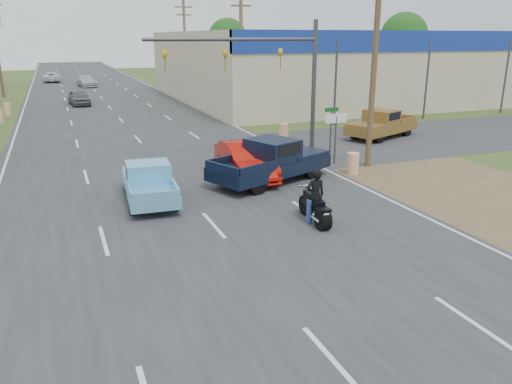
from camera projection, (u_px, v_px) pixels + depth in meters
name	position (u px, v px, depth m)	size (l,w,h in m)	color
ground	(333.00, 362.00, 9.82)	(200.00, 200.00, 0.00)	#3A481D
main_road	(110.00, 107.00, 45.28)	(15.00, 180.00, 0.02)	#2D2D30
cross_road	(156.00, 160.00, 25.78)	(120.00, 10.00, 0.02)	#2D2D30
dirt_verge	(433.00, 178.00, 22.59)	(8.00, 18.00, 0.01)	brown
big_box_store	(403.00, 63.00, 55.57)	(50.00, 28.10, 6.60)	#B7A88C
utility_pole_1	(375.00, 55.00, 23.13)	(2.00, 0.28, 10.00)	#4C3823
utility_pole_2	(241.00, 47.00, 39.09)	(2.00, 0.28, 10.00)	#4C3823
utility_pole_3	(185.00, 44.00, 55.04)	(2.00, 0.28, 10.00)	#4C3823
tree_3	(404.00, 36.00, 89.52)	(8.40, 8.40, 10.40)	#422D19
tree_5	(228.00, 38.00, 102.91)	(7.98, 7.98, 9.88)	#422D19
barrel_0	(353.00, 163.00, 23.15)	(0.56, 0.56, 1.00)	orange
barrel_1	(284.00, 132.00, 30.82)	(0.56, 0.56, 1.00)	orange
barrel_3	(8.00, 109.00, 40.45)	(0.56, 0.56, 1.00)	orange
lane_sign	(336.00, 126.00, 24.57)	(1.20, 0.08, 2.52)	#3F3F44
street_name_sign	(331.00, 127.00, 26.20)	(0.80, 0.08, 2.61)	#3F3F44
signal_mast	(268.00, 64.00, 25.53)	(9.12, 0.40, 7.00)	#3F3F44
red_convertible	(245.00, 161.00, 22.36)	(1.70, 4.86, 1.60)	#BB1208
motorcycle	(316.00, 210.00, 16.93)	(0.70, 2.28, 1.16)	black
rider	(315.00, 198.00, 16.87)	(0.66, 0.43, 1.81)	black
blue_pickup	(149.00, 181.00, 19.31)	(2.08, 4.70, 1.52)	black
navy_pickup	(273.00, 160.00, 21.84)	(6.10, 4.18, 1.89)	black
brown_pickup	(381.00, 124.00, 31.31)	(5.68, 3.90, 1.76)	black
distant_car_grey	(79.00, 98.00, 46.43)	(1.67, 4.16, 1.42)	#55565A
distant_car_silver	(87.00, 81.00, 63.57)	(1.94, 4.76, 1.38)	silver
distant_car_white	(51.00, 77.00, 70.12)	(2.21, 4.78, 1.33)	silver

